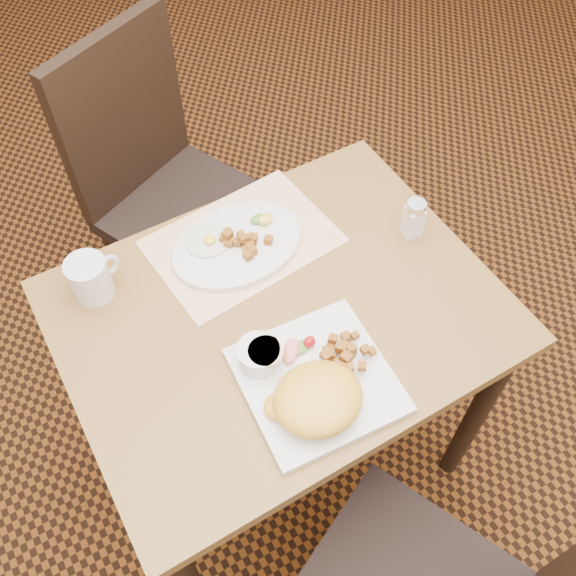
{
  "coord_description": "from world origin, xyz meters",
  "views": [
    {
      "loc": [
        -0.37,
        -0.66,
        1.87
      ],
      "look_at": [
        0.02,
        -0.0,
        0.82
      ],
      "focal_mm": 40.0,
      "sensor_mm": 36.0,
      "label": 1
    }
  ],
  "objects_px": {
    "table": "(281,337)",
    "salt_shaker": "(414,218)",
    "plate_oval": "(237,245)",
    "plate_square": "(317,380)",
    "coffee_mug": "(91,278)",
    "chair_far": "(163,180)"
  },
  "relations": [
    {
      "from": "coffee_mug",
      "to": "plate_oval",
      "type": "bearing_deg",
      "value": -8.46
    },
    {
      "from": "plate_square",
      "to": "coffee_mug",
      "type": "height_order",
      "value": "coffee_mug"
    },
    {
      "from": "plate_square",
      "to": "coffee_mug",
      "type": "relative_size",
      "value": 2.41
    },
    {
      "from": "plate_oval",
      "to": "table",
      "type": "bearing_deg",
      "value": -90.29
    },
    {
      "from": "plate_square",
      "to": "salt_shaker",
      "type": "relative_size",
      "value": 2.8
    },
    {
      "from": "table",
      "to": "coffee_mug",
      "type": "distance_m",
      "value": 0.43
    },
    {
      "from": "plate_square",
      "to": "chair_far",
      "type": "bearing_deg",
      "value": 88.19
    },
    {
      "from": "plate_square",
      "to": "table",
      "type": "bearing_deg",
      "value": 82.36
    },
    {
      "from": "table",
      "to": "plate_square",
      "type": "distance_m",
      "value": 0.22
    },
    {
      "from": "plate_oval",
      "to": "salt_shaker",
      "type": "xyz_separation_m",
      "value": [
        0.36,
        -0.16,
        0.04
      ]
    },
    {
      "from": "plate_oval",
      "to": "coffee_mug",
      "type": "bearing_deg",
      "value": 171.54
    },
    {
      "from": "plate_oval",
      "to": "coffee_mug",
      "type": "height_order",
      "value": "coffee_mug"
    },
    {
      "from": "chair_far",
      "to": "plate_oval",
      "type": "height_order",
      "value": "chair_far"
    },
    {
      "from": "chair_far",
      "to": "plate_square",
      "type": "relative_size",
      "value": 3.46
    },
    {
      "from": "table",
      "to": "salt_shaker",
      "type": "height_order",
      "value": "salt_shaker"
    },
    {
      "from": "chair_far",
      "to": "coffee_mug",
      "type": "height_order",
      "value": "chair_far"
    },
    {
      "from": "plate_square",
      "to": "salt_shaker",
      "type": "bearing_deg",
      "value": 28.97
    },
    {
      "from": "plate_oval",
      "to": "plate_square",
      "type": "bearing_deg",
      "value": -93.87
    },
    {
      "from": "plate_oval",
      "to": "coffee_mug",
      "type": "relative_size",
      "value": 2.62
    },
    {
      "from": "salt_shaker",
      "to": "coffee_mug",
      "type": "relative_size",
      "value": 0.86
    },
    {
      "from": "salt_shaker",
      "to": "plate_oval",
      "type": "bearing_deg",
      "value": 155.97
    },
    {
      "from": "plate_oval",
      "to": "coffee_mug",
      "type": "xyz_separation_m",
      "value": [
        -0.32,
        0.05,
        0.04
      ]
    }
  ]
}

